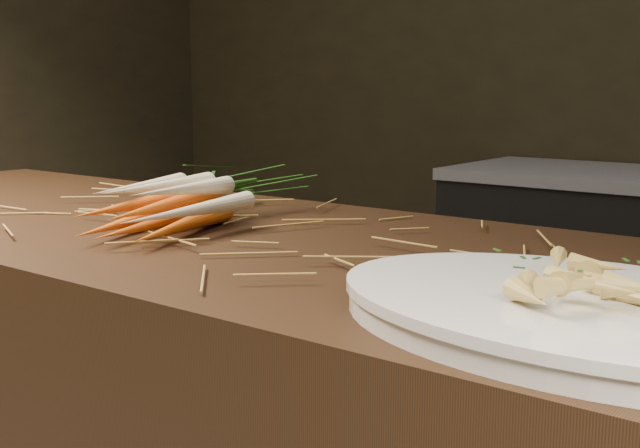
# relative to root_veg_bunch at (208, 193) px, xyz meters

# --- Properties ---
(straw_bedding) EXTENTS (1.40, 0.60, 0.02)m
(straw_bedding) POSITION_rel_root_veg_bunch_xyz_m (0.17, -0.05, -0.04)
(straw_bedding) COLOR #A9773E
(straw_bedding) RESTS_ON main_counter
(root_veg_bunch) EXTENTS (0.29, 0.55, 0.10)m
(root_veg_bunch) POSITION_rel_root_veg_bunch_xyz_m (0.00, 0.00, 0.00)
(root_veg_bunch) COLOR #D25818
(root_veg_bunch) RESTS_ON main_counter
(serving_platter) EXTENTS (0.51, 0.35, 0.03)m
(serving_platter) POSITION_rel_root_veg_bunch_xyz_m (0.73, -0.22, -0.03)
(serving_platter) COLOR white
(serving_platter) RESTS_ON main_counter
(roasted_veg_heap) EXTENTS (0.25, 0.19, 0.06)m
(roasted_veg_heap) POSITION_rel_root_veg_bunch_xyz_m (0.73, -0.22, 0.01)
(roasted_veg_heap) COLOR #B49547
(roasted_veg_heap) RESTS_ON serving_platter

